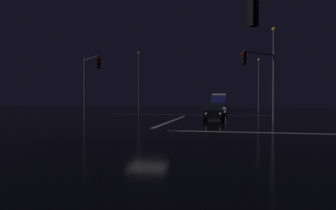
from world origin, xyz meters
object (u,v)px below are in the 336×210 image
(box_truck, at_px, (219,101))
(sedan_gray, at_px, (214,110))
(sedan_silver, at_px, (218,107))
(traffic_signal_ne, at_px, (261,73))
(streetlamp_left_far, at_px, (139,77))
(sedan_black, at_px, (214,112))
(traffic_signal_nw, at_px, (90,76))
(streetlamp_right_near, at_px, (273,66))
(traffic_signal_se, at_px, (309,28))
(streetlamp_right_far, at_px, (259,81))
(sedan_white, at_px, (219,108))

(box_truck, bearing_deg, sedan_gray, -89.99)
(sedan_silver, height_order, traffic_signal_ne, traffic_signal_ne)
(sedan_silver, relative_size, streetlamp_left_far, 0.42)
(sedan_black, xyz_separation_m, traffic_signal_nw, (-11.99, -2.91, 3.58))
(sedan_gray, relative_size, streetlamp_right_near, 0.44)
(traffic_signal_se, bearing_deg, streetlamp_right_far, 87.08)
(sedan_white, height_order, traffic_signal_ne, traffic_signal_ne)
(sedan_gray, relative_size, sedan_white, 1.00)
(sedan_black, distance_m, streetlamp_left_far, 24.43)
(sedan_gray, relative_size, streetlamp_right_far, 0.50)
(sedan_gray, height_order, streetlamp_right_far, streetlamp_right_far)
(box_truck, bearing_deg, sedan_white, -87.91)
(traffic_signal_se, relative_size, streetlamp_left_far, 0.63)
(box_truck, bearing_deg, streetlamp_right_far, -41.35)
(sedan_silver, relative_size, streetlamp_right_far, 0.50)
(sedan_black, height_order, sedan_white, same)
(sedan_silver, height_order, box_truck, box_truck)
(streetlamp_right_far, bearing_deg, streetlamp_left_far, 180.00)
(sedan_gray, height_order, streetlamp_left_far, streetlamp_left_far)
(sedan_gray, distance_m, sedan_silver, 11.46)
(box_truck, height_order, traffic_signal_se, traffic_signal_se)
(sedan_black, bearing_deg, traffic_signal_nw, -166.36)
(traffic_signal_nw, xyz_separation_m, streetlamp_right_near, (18.08, 6.38, 1.21))
(sedan_white, height_order, streetlamp_right_near, streetlamp_right_near)
(traffic_signal_ne, height_order, streetlamp_right_near, streetlamp_right_near)
(traffic_signal_nw, relative_size, streetlamp_left_far, 0.62)
(streetlamp_left_far, bearing_deg, traffic_signal_se, -64.95)
(traffic_signal_nw, bearing_deg, traffic_signal_se, -45.00)
(box_truck, relative_size, traffic_signal_nw, 1.30)
(traffic_signal_se, bearing_deg, sedan_black, 102.22)
(sedan_white, bearing_deg, box_truck, 92.09)
(streetlamp_right_far, bearing_deg, sedan_white, -126.24)
(traffic_signal_se, relative_size, streetlamp_right_near, 0.67)
(sedan_white, distance_m, streetlamp_right_far, 10.87)
(traffic_signal_nw, bearing_deg, sedan_gray, 37.21)
(traffic_signal_nw, bearing_deg, sedan_white, 49.63)
(sedan_white, relative_size, box_truck, 0.52)
(traffic_signal_se, bearing_deg, sedan_white, 97.45)
(box_truck, xyz_separation_m, traffic_signal_se, (4.48, -44.16, 2.79))
(traffic_signal_ne, distance_m, traffic_signal_se, 16.11)
(sedan_white, xyz_separation_m, traffic_signal_nw, (-12.14, -14.28, 3.58))
(box_truck, bearing_deg, traffic_signal_se, -84.21)
(sedan_gray, bearing_deg, traffic_signal_se, -79.84)
(streetlamp_right_far, bearing_deg, traffic_signal_se, -92.92)
(traffic_signal_nw, xyz_separation_m, traffic_signal_ne, (16.19, -0.01, 0.01))
(traffic_signal_nw, height_order, traffic_signal_ne, traffic_signal_ne)
(traffic_signal_ne, relative_size, streetlamp_right_far, 0.74)
(sedan_silver, height_order, traffic_signal_nw, traffic_signal_nw)
(sedan_black, bearing_deg, streetlamp_right_far, 72.65)
(box_truck, distance_m, traffic_signal_ne, 28.54)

